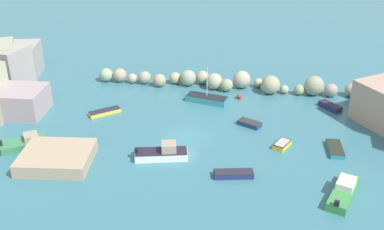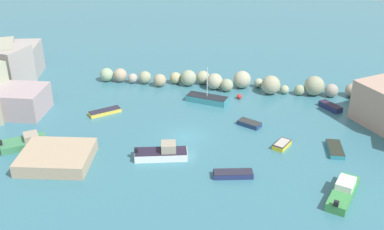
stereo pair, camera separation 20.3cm
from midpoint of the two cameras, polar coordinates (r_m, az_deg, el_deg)
cove_water at (r=54.69m, az=-0.81°, el=-2.70°), size 160.00×160.00×0.00m
rock_breakwater at (r=67.45m, az=4.47°, el=4.09°), size 37.52×4.25×2.76m
stone_dock at (r=51.47m, az=-16.34°, el=-5.01°), size 8.05×7.23×1.38m
channel_buoy at (r=64.64m, az=5.70°, el=2.28°), size 0.69×0.69×0.69m
moored_boat_0 at (r=57.52m, az=6.94°, el=-1.04°), size 3.11×2.45×0.58m
moored_boat_1 at (r=63.31m, az=1.74°, el=1.98°), size 5.85×3.06×5.01m
moored_boat_2 at (r=47.62m, az=4.99°, el=-7.21°), size 4.18×2.07×0.61m
moored_boat_3 at (r=54.15m, az=17.03°, el=-3.98°), size 1.82×3.85×0.52m
moored_boat_4 at (r=55.81m, az=-19.92°, el=-3.20°), size 5.44×4.80×1.44m
moored_boat_5 at (r=50.40m, az=-3.71°, el=-4.67°), size 5.95×3.23×1.83m
moored_boat_6 at (r=64.01m, az=16.47°, el=1.03°), size 3.01×3.18×0.71m
moored_boat_7 at (r=61.12m, az=-10.74°, el=0.37°), size 3.94×3.65×0.53m
moored_boat_8 at (r=53.50m, az=10.87°, el=-3.55°), size 2.21×2.76×0.59m
moored_boat_10 at (r=46.76m, az=17.99°, el=-8.87°), size 3.71×6.23×1.52m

